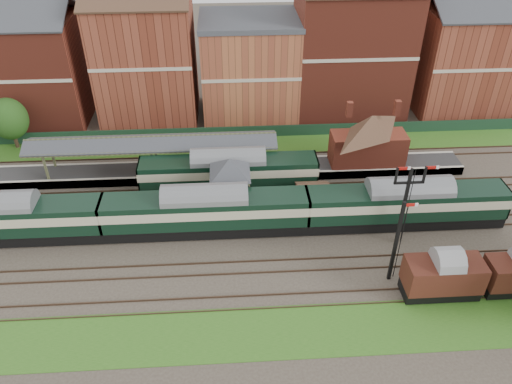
{
  "coord_description": "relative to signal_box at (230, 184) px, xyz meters",
  "views": [
    {
      "loc": [
        -2.98,
        -36.21,
        30.22
      ],
      "look_at": [
        -0.61,
        2.0,
        3.0
      ],
      "focal_mm": 35.0,
      "sensor_mm": 36.0,
      "label": 1
    }
  ],
  "objects": [
    {
      "name": "ground",
      "position": [
        3.0,
        -3.25,
        -3.19
      ],
      "size": [
        160.0,
        160.0,
        0.0
      ],
      "primitive_type": "plane",
      "color": "#473D33",
      "rests_on": "ground"
    },
    {
      "name": "grass_back",
      "position": [
        3.0,
        12.75,
        -3.16
      ],
      "size": [
        90.0,
        4.5,
        0.06
      ],
      "primitive_type": "cube",
      "color": "#2D6619",
      "rests_on": "ground"
    },
    {
      "name": "grass_front",
      "position": [
        3.0,
        -15.25,
        -3.16
      ],
      "size": [
        90.0,
        5.0,
        0.06
      ],
      "primitive_type": "cube",
      "color": "#2D6619",
      "rests_on": "ground"
    },
    {
      "name": "fence",
      "position": [
        3.0,
        14.75,
        -2.44
      ],
      "size": [
        90.0,
        0.12,
        1.5
      ],
      "primitive_type": "cube",
      "color": "#193823",
      "rests_on": "ground"
    },
    {
      "name": "platform",
      "position": [
        -2.0,
        6.5,
        -2.69
      ],
      "size": [
        55.0,
        3.4,
        1.0
      ],
      "primitive_type": "cube",
      "color": "#2D2D2D",
      "rests_on": "ground"
    },
    {
      "name": "signal_box",
      "position": [
        0.0,
        0.0,
        0.0
      ],
      "size": [
        5.4,
        5.4,
        6.0
      ],
      "color": "#627654",
      "rests_on": "ground"
    },
    {
      "name": "brick_hut",
      "position": [
        8.0,
        0.0,
        -2.0
      ],
      "size": [
        3.2,
        2.64,
        2.94
      ],
      "color": "maroon",
      "rests_on": "ground"
    },
    {
      "name": "station_building",
      "position": [
        15.0,
        6.5,
        0.76
      ],
      "size": [
        8.1,
        8.1,
        5.9
      ],
      "color": "maroon",
      "rests_on": "platform"
    },
    {
      "name": "canopy",
      "position": [
        -8.0,
        6.5,
        1.39
      ],
      "size": [
        26.0,
        3.89,
        4.08
      ],
      "color": "#47492E",
      "rests_on": "platform"
    },
    {
      "name": "semaphore_bracket",
      "position": [
        15.04,
        -5.75,
        1.44
      ],
      "size": [
        3.6,
        0.25,
        8.18
      ],
      "color": "black",
      "rests_on": "ground"
    },
    {
      "name": "semaphore_siding",
      "position": [
        13.02,
        -10.25,
        0.96
      ],
      "size": [
        1.23,
        0.25,
        8.0
      ],
      "color": "black",
      "rests_on": "ground"
    },
    {
      "name": "town_backdrop",
      "position": [
        2.82,
        21.75,
        3.81
      ],
      "size": [
        69.0,
        10.0,
        16.0
      ],
      "color": "maroon",
      "rests_on": "ground"
    },
    {
      "name": "dmu_train",
      "position": [
        -2.33,
        -3.25,
        -0.69
      ],
      "size": [
        55.89,
        2.94,
        4.29
      ],
      "color": "black",
      "rests_on": "ground"
    },
    {
      "name": "platform_railcar",
      "position": [
        -0.12,
        3.25,
        -0.76
      ],
      "size": [
        18.07,
        2.85,
        4.16
      ],
      "color": "black",
      "rests_on": "ground"
    },
    {
      "name": "goods_van_a",
      "position": [
        16.49,
        -12.25,
        -1.11
      ],
      "size": [
        6.02,
        2.61,
        3.65
      ],
      "color": "black",
      "rests_on": "ground"
    },
    {
      "name": "tree_back",
      "position": [
        -25.25,
        13.95,
        0.6
      ],
      "size": [
        4.29,
        4.29,
        6.27
      ],
      "color": "#382619",
      "rests_on": "ground"
    }
  ]
}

